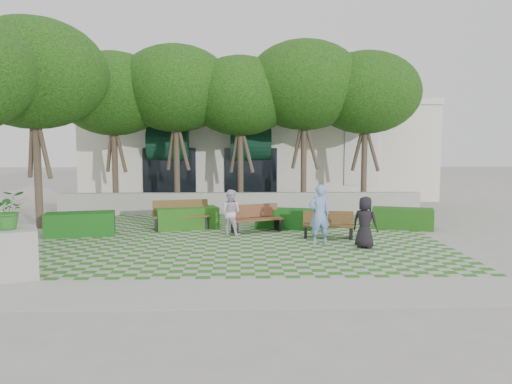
{
  "coord_description": "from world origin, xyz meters",
  "views": [
    {
      "loc": [
        0.02,
        -14.41,
        3.01
      ],
      "look_at": [
        0.5,
        1.5,
        1.4
      ],
      "focal_mm": 35.0,
      "sensor_mm": 36.0,
      "label": 1
    }
  ],
  "objects_px": {
    "bench_mid": "(256,219)",
    "person_white": "(230,212)",
    "bench_east": "(328,225)",
    "person_blue": "(319,215)",
    "bench_west": "(181,215)",
    "hedge_midright": "(284,219)",
    "hedge_midleft": "(187,218)",
    "hedge_east": "(402,218)",
    "hedge_west": "(80,224)",
    "planter_front": "(10,243)",
    "person_dark": "(365,222)"
  },
  "relations": [
    {
      "from": "bench_mid",
      "to": "planter_front",
      "type": "bearing_deg",
      "value": -155.98
    },
    {
      "from": "hedge_east",
      "to": "hedge_west",
      "type": "relative_size",
      "value": 0.96
    },
    {
      "from": "bench_west",
      "to": "hedge_west",
      "type": "relative_size",
      "value": 0.94
    },
    {
      "from": "bench_mid",
      "to": "bench_west",
      "type": "distance_m",
      "value": 2.61
    },
    {
      "from": "hedge_midright",
      "to": "hedge_midleft",
      "type": "distance_m",
      "value": 3.39
    },
    {
      "from": "hedge_east",
      "to": "planter_front",
      "type": "bearing_deg",
      "value": -150.88
    },
    {
      "from": "person_blue",
      "to": "person_white",
      "type": "height_order",
      "value": "person_blue"
    },
    {
      "from": "bench_mid",
      "to": "hedge_east",
      "type": "distance_m",
      "value": 5.12
    },
    {
      "from": "person_blue",
      "to": "bench_mid",
      "type": "bearing_deg",
      "value": -60.55
    },
    {
      "from": "person_blue",
      "to": "bench_west",
      "type": "bearing_deg",
      "value": -42.41
    },
    {
      "from": "person_dark",
      "to": "hedge_west",
      "type": "bearing_deg",
      "value": 18.65
    },
    {
      "from": "hedge_midright",
      "to": "hedge_east",
      "type": "bearing_deg",
      "value": -3.27
    },
    {
      "from": "hedge_east",
      "to": "person_blue",
      "type": "height_order",
      "value": "person_blue"
    },
    {
      "from": "bench_mid",
      "to": "person_dark",
      "type": "height_order",
      "value": "person_dark"
    },
    {
      "from": "hedge_west",
      "to": "person_blue",
      "type": "bearing_deg",
      "value": -12.34
    },
    {
      "from": "bench_west",
      "to": "hedge_midleft",
      "type": "relative_size",
      "value": 0.95
    },
    {
      "from": "bench_mid",
      "to": "person_white",
      "type": "height_order",
      "value": "person_white"
    },
    {
      "from": "hedge_midleft",
      "to": "person_white",
      "type": "bearing_deg",
      "value": -39.62
    },
    {
      "from": "bench_east",
      "to": "hedge_midright",
      "type": "bearing_deg",
      "value": 132.83
    },
    {
      "from": "hedge_west",
      "to": "person_white",
      "type": "height_order",
      "value": "person_white"
    },
    {
      "from": "bench_east",
      "to": "person_white",
      "type": "distance_m",
      "value": 3.15
    },
    {
      "from": "bench_west",
      "to": "hedge_midright",
      "type": "height_order",
      "value": "bench_west"
    },
    {
      "from": "hedge_midleft",
      "to": "person_blue",
      "type": "bearing_deg",
      "value": -33.88
    },
    {
      "from": "bench_mid",
      "to": "person_white",
      "type": "relative_size",
      "value": 1.24
    },
    {
      "from": "planter_front",
      "to": "hedge_midright",
      "type": "bearing_deg",
      "value": 43.12
    },
    {
      "from": "bench_mid",
      "to": "person_white",
      "type": "xyz_separation_m",
      "value": [
        -0.84,
        -0.6,
        0.3
      ]
    },
    {
      "from": "planter_front",
      "to": "person_dark",
      "type": "height_order",
      "value": "planter_front"
    },
    {
      "from": "bench_west",
      "to": "hedge_east",
      "type": "height_order",
      "value": "bench_west"
    },
    {
      "from": "bench_mid",
      "to": "planter_front",
      "type": "height_order",
      "value": "planter_front"
    },
    {
      "from": "hedge_midleft",
      "to": "hedge_west",
      "type": "distance_m",
      "value": 3.49
    },
    {
      "from": "bench_west",
      "to": "hedge_midright",
      "type": "bearing_deg",
      "value": -11.01
    },
    {
      "from": "bench_east",
      "to": "hedge_east",
      "type": "xyz_separation_m",
      "value": [
        2.86,
        1.57,
        -0.04
      ]
    },
    {
      "from": "bench_east",
      "to": "hedge_midleft",
      "type": "bearing_deg",
      "value": 167.24
    },
    {
      "from": "bench_east",
      "to": "person_white",
      "type": "xyz_separation_m",
      "value": [
        -3.08,
        0.53,
        0.34
      ]
    },
    {
      "from": "bench_mid",
      "to": "bench_west",
      "type": "height_order",
      "value": "bench_west"
    },
    {
      "from": "hedge_east",
      "to": "bench_east",
      "type": "bearing_deg",
      "value": -151.27
    },
    {
      "from": "hedge_midleft",
      "to": "person_blue",
      "type": "xyz_separation_m",
      "value": [
        4.17,
        -2.8,
        0.51
      ]
    },
    {
      "from": "bench_mid",
      "to": "hedge_west",
      "type": "height_order",
      "value": "bench_mid"
    },
    {
      "from": "bench_mid",
      "to": "hedge_midleft",
      "type": "bearing_deg",
      "value": 143.61
    },
    {
      "from": "bench_east",
      "to": "bench_mid",
      "type": "bearing_deg",
      "value": 161.78
    },
    {
      "from": "bench_west",
      "to": "person_blue",
      "type": "xyz_separation_m",
      "value": [
        4.35,
        -2.69,
        0.4
      ]
    },
    {
      "from": "bench_east",
      "to": "hedge_east",
      "type": "height_order",
      "value": "bench_east"
    },
    {
      "from": "hedge_midleft",
      "to": "person_dark",
      "type": "distance_m",
      "value": 6.35
    },
    {
      "from": "hedge_east",
      "to": "hedge_west",
      "type": "distance_m",
      "value": 10.8
    },
    {
      "from": "hedge_midright",
      "to": "planter_front",
      "type": "height_order",
      "value": "planter_front"
    },
    {
      "from": "bench_west",
      "to": "person_blue",
      "type": "bearing_deg",
      "value": -44.5
    },
    {
      "from": "hedge_east",
      "to": "person_blue",
      "type": "bearing_deg",
      "value": -142.13
    },
    {
      "from": "bench_east",
      "to": "hedge_west",
      "type": "relative_size",
      "value": 0.77
    },
    {
      "from": "bench_east",
      "to": "hedge_west",
      "type": "distance_m",
      "value": 7.93
    },
    {
      "from": "hedge_east",
      "to": "person_blue",
      "type": "xyz_separation_m",
      "value": [
        -3.3,
        -2.57,
        0.53
      ]
    }
  ]
}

